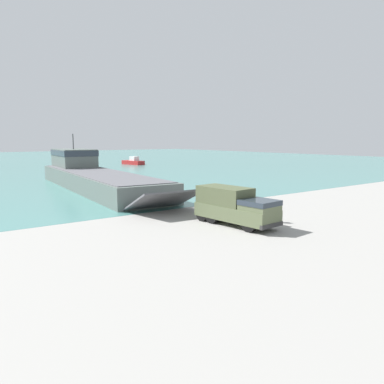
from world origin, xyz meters
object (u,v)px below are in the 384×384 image
Objects in this scene: military_truck at (235,206)px; moored_boat_a at (133,162)px; mooring_bollard at (218,201)px; soldier_on_ramp at (272,210)px; landing_craft at (91,174)px.

military_truck reaches higher than moored_boat_a.
moored_boat_a is 7.50× the size of mooring_bollard.
mooring_bollard is (1.19, 8.14, -0.45)m from soldier_on_ramp.
soldier_on_ramp is 8.24m from mooring_bollard.
mooring_bollard is (4.53, -22.19, -1.29)m from landing_craft.
mooring_bollard is at bearing -121.68° from moored_boat_a.
moored_boat_a is at bearing 70.14° from mooring_bollard.
military_truck is 7.75× the size of mooring_bollard.
soldier_on_ramp is at bearing -98.34° from mooring_bollard.
moored_boat_a is (22.97, 68.45, -0.25)m from soldier_on_ramp.
military_truck is 1.03× the size of moored_boat_a.
landing_craft is 5.34× the size of military_truck.
landing_craft is 5.52× the size of moored_boat_a.
landing_craft is 22.68m from mooring_bollard.
military_truck is 8.24m from mooring_bollard.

